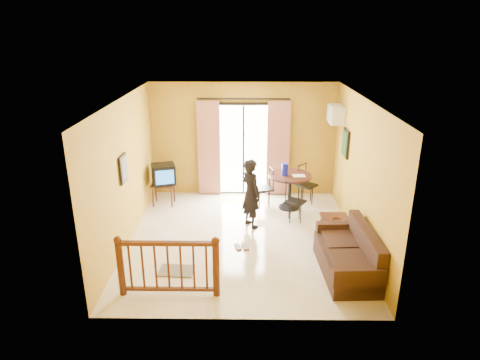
{
  "coord_description": "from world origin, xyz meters",
  "views": [
    {
      "loc": [
        0.05,
        -7.69,
        4.09
      ],
      "look_at": [
        -0.05,
        0.2,
        1.19
      ],
      "focal_mm": 32.0,
      "sensor_mm": 36.0,
      "label": 1
    }
  ],
  "objects_px": {
    "television": "(164,174)",
    "standing_person": "(251,193)",
    "coffee_table": "(337,229)",
    "sofa": "(350,257)",
    "dining_table": "(290,182)"
  },
  "relations": [
    {
      "from": "television",
      "to": "sofa",
      "type": "xyz_separation_m",
      "value": [
        3.72,
        -2.95,
        -0.45
      ]
    },
    {
      "from": "coffee_table",
      "to": "standing_person",
      "type": "relative_size",
      "value": 0.66
    },
    {
      "from": "coffee_table",
      "to": "sofa",
      "type": "distance_m",
      "value": 1.11
    },
    {
      "from": "standing_person",
      "to": "television",
      "type": "bearing_deg",
      "value": 26.59
    },
    {
      "from": "dining_table",
      "to": "coffee_table",
      "type": "xyz_separation_m",
      "value": [
        0.77,
        -1.68,
        -0.36
      ]
    },
    {
      "from": "television",
      "to": "coffee_table",
      "type": "height_order",
      "value": "television"
    },
    {
      "from": "television",
      "to": "coffee_table",
      "type": "bearing_deg",
      "value": -43.51
    },
    {
      "from": "sofa",
      "to": "dining_table",
      "type": "bearing_deg",
      "value": 102.95
    },
    {
      "from": "dining_table",
      "to": "sofa",
      "type": "xyz_separation_m",
      "value": [
        0.77,
        -2.79,
        -0.34
      ]
    },
    {
      "from": "coffee_table",
      "to": "sofa",
      "type": "height_order",
      "value": "sofa"
    },
    {
      "from": "dining_table",
      "to": "sofa",
      "type": "bearing_deg",
      "value": -74.48
    },
    {
      "from": "television",
      "to": "standing_person",
      "type": "distance_m",
      "value": 2.33
    },
    {
      "from": "television",
      "to": "sofa",
      "type": "relative_size",
      "value": 0.35
    },
    {
      "from": "television",
      "to": "sofa",
      "type": "bearing_deg",
      "value": -55.51
    },
    {
      "from": "dining_table",
      "to": "coffee_table",
      "type": "distance_m",
      "value": 1.89
    }
  ]
}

